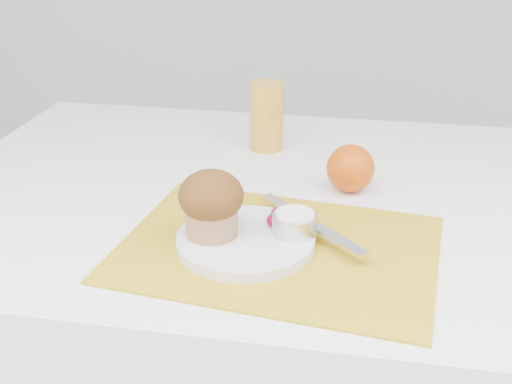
% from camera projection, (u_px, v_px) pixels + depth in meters
% --- Properties ---
extents(table, '(1.20, 0.80, 0.75)m').
position_uv_depth(table, '(282.00, 368.00, 1.23)').
color(table, white).
rests_on(table, ground).
extents(placemat, '(0.47, 0.36, 0.00)m').
position_uv_depth(placemat, '(278.00, 248.00, 0.89)').
color(placemat, gold).
rests_on(placemat, table).
extents(plate, '(0.22, 0.22, 0.02)m').
position_uv_depth(plate, '(246.00, 241.00, 0.89)').
color(plate, silver).
rests_on(plate, placemat).
extents(ramekin, '(0.08, 0.08, 0.03)m').
position_uv_depth(ramekin, '(295.00, 224.00, 0.89)').
color(ramekin, silver).
rests_on(ramekin, plate).
extents(cream, '(0.06, 0.06, 0.01)m').
position_uv_depth(cream, '(295.00, 215.00, 0.89)').
color(cream, white).
rests_on(cream, ramekin).
extents(raspberry_near, '(0.02, 0.02, 0.02)m').
position_uv_depth(raspberry_near, '(278.00, 213.00, 0.93)').
color(raspberry_near, '#540212').
rests_on(raspberry_near, plate).
extents(raspberry_far, '(0.02, 0.02, 0.02)m').
position_uv_depth(raspberry_far, '(273.00, 220.00, 0.91)').
color(raspberry_far, '#5B0214').
rests_on(raspberry_far, plate).
extents(butter_knife, '(0.17, 0.17, 0.01)m').
position_uv_depth(butter_knife, '(311.00, 223.00, 0.92)').
color(butter_knife, silver).
rests_on(butter_knife, plate).
extents(orange, '(0.08, 0.08, 0.08)m').
position_uv_depth(orange, '(350.00, 168.00, 1.06)').
color(orange, '#C24806').
rests_on(orange, table).
extents(juice_glass, '(0.08, 0.08, 0.13)m').
position_uv_depth(juice_glass, '(267.00, 116.00, 1.22)').
color(juice_glass, gold).
rests_on(juice_glass, table).
extents(muffin, '(0.09, 0.09, 0.09)m').
position_uv_depth(muffin, '(211.00, 202.00, 0.88)').
color(muffin, '#A67650').
rests_on(muffin, plate).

